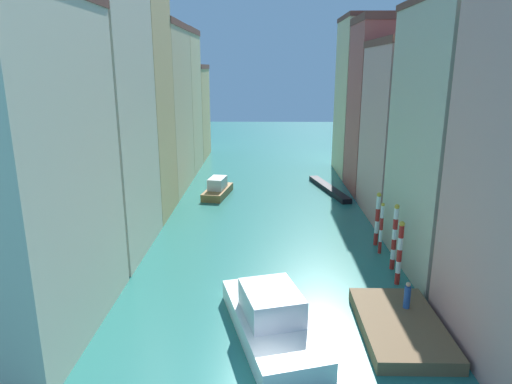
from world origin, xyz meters
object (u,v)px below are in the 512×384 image
motorboat_0 (218,189)px  mooring_pole_0 (400,252)px  mooring_pole_2 (381,228)px  gondola_black (329,189)px  mooring_pole_3 (377,218)px  waterfront_dock (400,326)px  person_on_dock (407,296)px  vaporetto_white (271,319)px  mooring_pole_1 (394,236)px

motorboat_0 → mooring_pole_0: bearing=-56.7°
mooring_pole_2 → gondola_black: size_ratio=0.37×
mooring_pole_2 → mooring_pole_3: 1.69m
waterfront_dock → mooring_pole_2: mooring_pole_2 is taller
person_on_dock → gondola_black: 27.51m
person_on_dock → mooring_pole_0: size_ratio=0.36×
vaporetto_white → motorboat_0: vaporetto_white is taller
motorboat_0 → vaporetto_white: bearing=-78.5°
vaporetto_white → gondola_black: vaporetto_white is taller
motorboat_0 → mooring_pole_1: bearing=-52.9°
mooring_pole_2 → gondola_black: mooring_pole_2 is taller
waterfront_dock → mooring_pole_1: size_ratio=1.54×
waterfront_dock → vaporetto_white: vaporetto_white is taller
mooring_pole_0 → mooring_pole_1: mooring_pole_1 is taller
mooring_pole_1 → mooring_pole_3: mooring_pole_1 is taller
mooring_pole_0 → motorboat_0: bearing=123.3°
waterfront_dock → mooring_pole_2: (1.50, 10.76, 1.68)m
motorboat_0 → person_on_dock: bearing=-62.7°
vaporetto_white → mooring_pole_3: bearing=56.5°
mooring_pole_0 → motorboat_0: (-13.79, 20.98, -1.46)m
gondola_black → vaporetto_white: bearing=-103.4°
person_on_dock → mooring_pole_1: size_ratio=0.33×
mooring_pole_0 → mooring_pole_3: mooring_pole_0 is taller
waterfront_dock → mooring_pole_1: 8.40m
waterfront_dock → mooring_pole_0: mooring_pole_0 is taller
mooring_pole_3 → person_on_dock: bearing=-94.7°
gondola_black → mooring_pole_2: bearing=-85.5°
vaporetto_white → mooring_pole_2: bearing=53.0°
waterfront_dock → mooring_pole_2: bearing=82.1°
mooring_pole_2 → mooring_pole_3: (0.09, 1.67, 0.18)m
person_on_dock → mooring_pole_1: 6.79m
person_on_dock → motorboat_0: (-13.06, 25.29, -0.67)m
person_on_dock → mooring_pole_3: 11.17m
mooring_pole_2 → motorboat_0: size_ratio=0.66×
mooring_pole_2 → mooring_pole_3: size_ratio=0.92×
gondola_black → mooring_pole_0: bearing=-86.7°
person_on_dock → mooring_pole_2: 9.49m
person_on_dock → gondola_black: person_on_dock is taller
mooring_pole_0 → mooring_pole_2: 5.13m
waterfront_dock → gondola_black: (0.07, 28.81, -0.08)m
waterfront_dock → vaporetto_white: bearing=-177.1°
waterfront_dock → mooring_pole_3: mooring_pole_3 is taller
vaporetto_white → motorboat_0: 27.53m
mooring_pole_3 → gondola_black: 16.56m
waterfront_dock → mooring_pole_2: 11.00m
waterfront_dock → motorboat_0: (-12.39, 26.62, 0.40)m
person_on_dock → gondola_black: bearing=91.2°
mooring_pole_0 → vaporetto_white: mooring_pole_0 is taller
waterfront_dock → gondola_black: bearing=89.9°
person_on_dock → mooring_pole_1: (1.02, 6.64, 1.00)m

